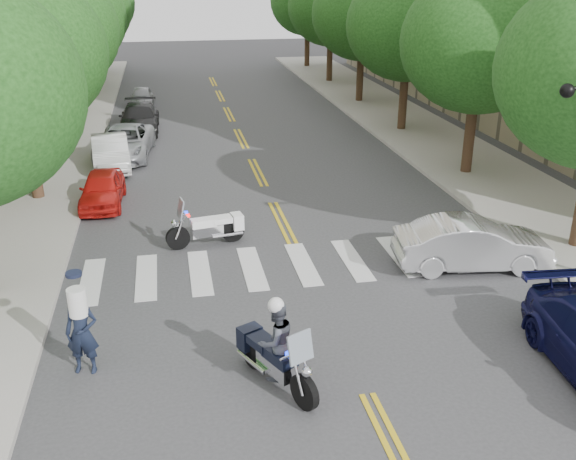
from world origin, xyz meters
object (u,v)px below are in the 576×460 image
object	(u,v)px
motorcycle_police	(275,346)
convertible	(472,244)
motorcycle_parked	(212,227)
officer_standing	(82,332)

from	to	relation	value
motorcycle_police	convertible	distance (m)	8.16
motorcycle_parked	convertible	distance (m)	8.08
motorcycle_parked	motorcycle_police	bearing A→B (deg)	174.77
motorcycle_police	convertible	size ratio (longest dim) A/B	0.54
motorcycle_police	motorcycle_parked	size ratio (longest dim) A/B	0.96
motorcycle_parked	officer_standing	xyz separation A→B (m)	(-3.34, -6.53, 0.41)
convertible	motorcycle_parked	bearing A→B (deg)	74.42
motorcycle_police	convertible	bearing A→B (deg)	-171.46
officer_standing	convertible	world-z (taller)	officer_standing
motorcycle_parked	officer_standing	size ratio (longest dim) A/B	1.30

